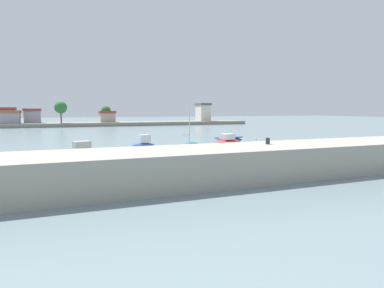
{
  "coord_description": "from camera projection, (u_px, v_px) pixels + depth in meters",
  "views": [
    {
      "loc": [
        -10.76,
        -26.15,
        4.61
      ],
      "look_at": [
        3.1,
        8.66,
        0.67
      ],
      "focal_mm": 29.95,
      "sensor_mm": 36.0,
      "label": 1
    }
  ],
  "objects": [
    {
      "name": "moored_boat_4",
      "position": [
        229.0,
        140.0,
        45.06
      ],
      "size": [
        5.69,
        3.73,
        0.87
      ],
      "rotation": [
        0.0,
        0.0,
        0.37
      ],
      "color": "#3856A8",
      "rests_on": "ground"
    },
    {
      "name": "moored_boat_1",
      "position": [
        142.0,
        145.0,
        37.16
      ],
      "size": [
        3.67,
        1.95,
        1.8
      ],
      "rotation": [
        0.0,
        0.0,
        0.22
      ],
      "color": "#3856A8",
      "rests_on": "ground"
    },
    {
      "name": "moored_boat_0",
      "position": [
        82.0,
        153.0,
        30.06
      ],
      "size": [
        5.17,
        3.14,
        1.74
      ],
      "rotation": [
        0.0,
        0.0,
        0.33
      ],
      "color": "#3856A8",
      "rests_on": "ground"
    },
    {
      "name": "mooring_bollard",
      "position": [
        268.0,
        141.0,
        23.04
      ],
      "size": [
        0.3,
        0.3,
        0.47
      ],
      "primitive_type": "cylinder",
      "color": "#2D2D33",
      "rests_on": "seawall_embankment"
    },
    {
      "name": "mooring_buoy_1",
      "position": [
        275.0,
        149.0,
        36.57
      ],
      "size": [
        0.4,
        0.4,
        0.4
      ],
      "primitive_type": "sphere",
      "color": "yellow",
      "rests_on": "ground"
    },
    {
      "name": "moored_boat_3",
      "position": [
        227.0,
        142.0,
        40.52
      ],
      "size": [
        4.94,
        3.18,
        1.67
      ],
      "rotation": [
        0.0,
        0.0,
        0.33
      ],
      "color": "#C63833",
      "rests_on": "ground"
    },
    {
      "name": "mooring_buoy_2",
      "position": [
        267.0,
        141.0,
        46.33
      ],
      "size": [
        0.39,
        0.39,
        0.39
      ],
      "primitive_type": "sphere",
      "color": "yellow",
      "rests_on": "ground"
    },
    {
      "name": "mooring_buoy_4",
      "position": [
        146.0,
        142.0,
        44.34
      ],
      "size": [
        0.37,
        0.37,
        0.37
      ],
      "primitive_type": "sphere",
      "color": "red",
      "rests_on": "ground"
    },
    {
      "name": "mooring_buoy_0",
      "position": [
        169.0,
        153.0,
        32.97
      ],
      "size": [
        0.39,
        0.39,
        0.39
      ],
      "primitive_type": "sphere",
      "color": "white",
      "rests_on": "ground"
    },
    {
      "name": "ground_plane",
      "position": [
        196.0,
        162.0,
        28.61
      ],
      "size": [
        400.0,
        400.0,
        0.0
      ],
      "primitive_type": "plane",
      "color": "slate"
    },
    {
      "name": "distant_shoreline",
      "position": [
        88.0,
        120.0,
        95.07
      ],
      "size": [
        92.1,
        11.41,
        7.16
      ],
      "color": "gray",
      "rests_on": "ground"
    },
    {
      "name": "mooring_buoy_3",
      "position": [
        256.0,
        139.0,
        50.28
      ],
      "size": [
        0.32,
        0.32,
        0.32
      ],
      "primitive_type": "sphere",
      "color": "white",
      "rests_on": "ground"
    },
    {
      "name": "seawall_embankment",
      "position": [
        237.0,
        163.0,
        21.67
      ],
      "size": [
        77.68,
        5.47,
        2.18
      ],
      "primitive_type": "cube",
      "color": "#9E998C",
      "rests_on": "ground"
    },
    {
      "name": "moored_boat_2",
      "position": [
        190.0,
        146.0,
        37.28
      ],
      "size": [
        3.77,
        3.14,
        5.06
      ],
      "rotation": [
        0.0,
        0.0,
        0.6
      ],
      "color": "teal",
      "rests_on": "ground"
    }
  ]
}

